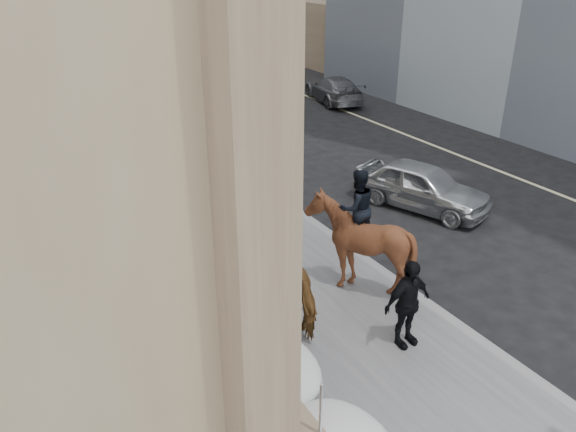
# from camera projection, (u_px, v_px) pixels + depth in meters

# --- Properties ---
(ground) EXTENTS (140.00, 140.00, 0.00)m
(ground) POSITION_uv_depth(u_px,v_px,m) (341.00, 360.00, 10.59)
(ground) COLOR black
(ground) RESTS_ON ground
(sidewalk) EXTENTS (5.00, 80.00, 0.12)m
(sidewalk) POSITION_uv_depth(u_px,v_px,m) (165.00, 183.00, 18.36)
(sidewalk) COLOR #4C4C4F
(sidewalk) RESTS_ON ground
(curb) EXTENTS (0.24, 80.00, 0.12)m
(curb) POSITION_uv_depth(u_px,v_px,m) (238.00, 169.00, 19.55)
(curb) COLOR slate
(curb) RESTS_ON ground
(lane_line) EXTENTS (0.15, 70.00, 0.01)m
(lane_line) POSITION_uv_depth(u_px,v_px,m) (410.00, 136.00, 23.14)
(lane_line) COLOR #BFB78C
(lane_line) RESTS_ON ground
(far_podium) EXTENTS (2.00, 80.00, 4.00)m
(far_podium) POSITION_uv_depth(u_px,v_px,m) (502.00, 75.00, 24.55)
(far_podium) COLOR brown
(far_podium) RESTS_ON ground
(streetlight_mid) EXTENTS (1.71, 0.24, 8.00)m
(streetlight_mid) POSITION_uv_depth(u_px,v_px,m) (189.00, 21.00, 20.77)
(streetlight_mid) COLOR #2D2D30
(streetlight_mid) RESTS_ON ground
(traffic_signal) EXTENTS (4.10, 0.22, 6.00)m
(traffic_signal) POSITION_uv_depth(u_px,v_px,m) (116.00, 18.00, 26.96)
(traffic_signal) COLOR #2D2D30
(traffic_signal) RESTS_ON ground
(snow_bank) EXTENTS (1.70, 18.10, 0.76)m
(snow_bank) POSITION_uv_depth(u_px,v_px,m) (138.00, 201.00, 16.06)
(snow_bank) COLOR silver
(snow_bank) RESTS_ON sidewalk
(mounted_horse_left) EXTENTS (1.26, 2.34, 2.61)m
(mounted_horse_left) POSITION_uv_depth(u_px,v_px,m) (289.00, 272.00, 11.27)
(mounted_horse_left) COLOR #543719
(mounted_horse_left) RESTS_ON sidewalk
(mounted_horse_right) EXTENTS (2.06, 2.25, 2.77)m
(mounted_horse_right) POSITION_uv_depth(u_px,v_px,m) (359.00, 240.00, 12.13)
(mounted_horse_right) COLOR #482514
(mounted_horse_right) RESTS_ON sidewalk
(pedestrian) EXTENTS (1.07, 0.47, 1.81)m
(pedestrian) POSITION_uv_depth(u_px,v_px,m) (407.00, 304.00, 10.47)
(pedestrian) COLOR black
(pedestrian) RESTS_ON sidewalk
(car_silver) EXTENTS (2.93, 4.35, 1.38)m
(car_silver) POSITION_uv_depth(u_px,v_px,m) (422.00, 186.00, 16.53)
(car_silver) COLOR #B5B9BD
(car_silver) RESTS_ON ground
(car_grey) EXTENTS (2.66, 4.66, 1.27)m
(car_grey) POSITION_uv_depth(u_px,v_px,m) (334.00, 89.00, 28.08)
(car_grey) COLOR #595B61
(car_grey) RESTS_ON ground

